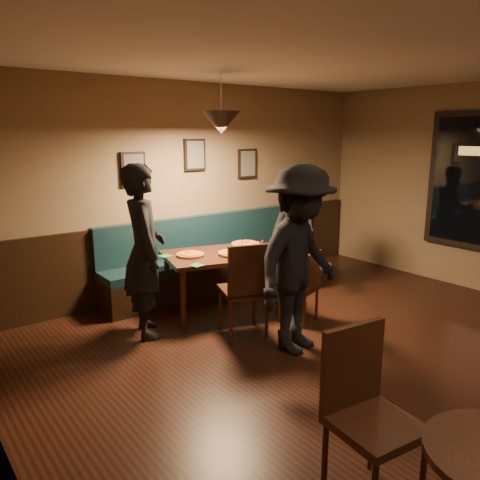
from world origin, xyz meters
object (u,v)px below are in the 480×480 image
at_px(dining_table, 223,282).
at_px(cafe_chair_far, 376,421).
at_px(tabasco_bottle, 262,244).
at_px(diner_right, 293,237).
at_px(diner_left, 144,251).
at_px(booth_bench, 207,256).
at_px(chair_near_right, 299,286).
at_px(chair_near_left, 243,288).
at_px(soda_glass, 275,245).
at_px(diner_front, 300,260).

relative_size(dining_table, cafe_chair_far, 1.31).
height_order(dining_table, tabasco_bottle, tabasco_bottle).
bearing_deg(tabasco_bottle, diner_right, 7.61).
relative_size(tabasco_bottle, cafe_chair_far, 0.10).
height_order(diner_left, tabasco_bottle, diner_left).
xyz_separation_m(booth_bench, tabasco_bottle, (0.29, -0.81, 0.28)).
height_order(dining_table, chair_near_right, chair_near_right).
relative_size(booth_bench, dining_table, 2.21).
distance_m(chair_near_left, tabasco_bottle, 1.04).
xyz_separation_m(chair_near_right, cafe_chair_far, (-1.60, -2.26, 0.10)).
xyz_separation_m(booth_bench, cafe_chair_far, (-1.37, -3.79, 0.02)).
distance_m(dining_table, diner_left, 1.19).
bearing_deg(dining_table, chair_near_left, -93.39).
relative_size(booth_bench, chair_near_left, 2.89).
xyz_separation_m(dining_table, soda_glass, (0.56, -0.31, 0.44)).
height_order(dining_table, soda_glass, soda_glass).
height_order(chair_near_left, diner_left, diner_left).
bearing_deg(cafe_chair_far, diner_left, -84.07).
height_order(diner_left, cafe_chair_far, diner_left).
relative_size(diner_left, tabasco_bottle, 17.22).
bearing_deg(soda_glass, diner_front, -119.73).
bearing_deg(diner_front, cafe_chair_far, -136.38).
height_order(diner_front, soda_glass, diner_front).
distance_m(dining_table, chair_near_right, 0.95).
distance_m(booth_bench, dining_table, 0.78).
relative_size(chair_near_right, soda_glass, 5.17).
bearing_deg(diner_front, chair_near_left, 95.04).
bearing_deg(cafe_chair_far, dining_table, -102.80).
height_order(chair_near_left, soda_glass, chair_near_left).
bearing_deg(dining_table, diner_front, -75.81).
bearing_deg(tabasco_bottle, cafe_chair_far, -119.14).
xyz_separation_m(chair_near_left, soda_glass, (0.80, 0.40, 0.29)).
xyz_separation_m(chair_near_left, diner_right, (1.40, 0.70, 0.26)).
height_order(booth_bench, soda_glass, booth_bench).
xyz_separation_m(chair_near_right, diner_right, (0.66, 0.80, 0.36)).
bearing_deg(diner_right, diner_front, -37.84).
distance_m(dining_table, tabasco_bottle, 0.70).
relative_size(diner_right, tabasco_bottle, 14.54).
bearing_deg(diner_left, tabasco_bottle, -72.80).
bearing_deg(tabasco_bottle, chair_near_left, -141.83).
bearing_deg(cafe_chair_far, tabasco_bottle, -112.13).
relative_size(booth_bench, cafe_chair_far, 2.89).
relative_size(booth_bench, diner_left, 1.63).
xyz_separation_m(booth_bench, diner_front, (-0.28, -2.05, 0.43)).
distance_m(soda_glass, tabasco_bottle, 0.23).
bearing_deg(diner_right, diner_left, -84.71).
bearing_deg(booth_bench, diner_front, -97.82).
bearing_deg(tabasco_bottle, dining_table, 170.89).
bearing_deg(booth_bench, diner_left, -149.24).
xyz_separation_m(chair_near_left, diner_front, (0.22, -0.62, 0.41)).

